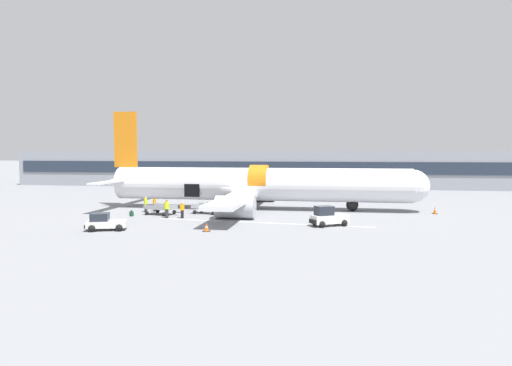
# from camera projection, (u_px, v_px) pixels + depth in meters

# --- Properties ---
(ground_plane) EXTENTS (500.00, 500.00, 0.00)m
(ground_plane) POSITION_uv_depth(u_px,v_px,m) (231.00, 211.00, 48.19)
(ground_plane) COLOR gray
(apron_marking_line) EXTENTS (19.66, 2.19, 0.01)m
(apron_marking_line) POSITION_uv_depth(u_px,v_px,m) (261.00, 223.00, 40.46)
(apron_marking_line) COLOR silver
(apron_marking_line) RESTS_ON ground_plane
(terminal_strip) EXTENTS (95.73, 12.37, 6.48)m
(terminal_strip) POSITION_uv_depth(u_px,v_px,m) (274.00, 168.00, 84.54)
(terminal_strip) COLOR gray
(terminal_strip) RESTS_ON ground_plane
(airplane) EXTENTS (36.10, 28.63, 10.84)m
(airplane) POSITION_uv_depth(u_px,v_px,m) (255.00, 185.00, 49.99)
(airplane) COLOR silver
(airplane) RESTS_ON ground_plane
(baggage_tug_lead) EXTENTS (3.40, 2.66, 1.73)m
(baggage_tug_lead) POSITION_uv_depth(u_px,v_px,m) (328.00, 217.00, 38.60)
(baggage_tug_lead) COLOR silver
(baggage_tug_lead) RESTS_ON ground_plane
(baggage_tug_mid) EXTENTS (3.44, 2.55, 1.39)m
(baggage_tug_mid) POSITION_uv_depth(u_px,v_px,m) (105.00, 223.00, 36.54)
(baggage_tug_mid) COLOR silver
(baggage_tug_mid) RESTS_ON ground_plane
(baggage_cart_loading) EXTENTS (3.94, 2.62, 1.06)m
(baggage_cart_loading) POSITION_uv_depth(u_px,v_px,m) (161.00, 209.00, 45.64)
(baggage_cart_loading) COLOR #999BA0
(baggage_cart_loading) RESTS_ON ground_plane
(baggage_cart_queued) EXTENTS (3.98, 2.30, 1.21)m
(baggage_cart_queued) POSITION_uv_depth(u_px,v_px,m) (208.00, 208.00, 46.37)
(baggage_cart_queued) COLOR #B7BABF
(baggage_cart_queued) RESTS_ON ground_plane
(ground_crew_loader_a) EXTENTS (0.48, 0.53, 1.58)m
(ground_crew_loader_a) POSITION_uv_depth(u_px,v_px,m) (182.00, 209.00, 43.19)
(ground_crew_loader_a) COLOR black
(ground_crew_loader_a) RESTS_ON ground_plane
(ground_crew_loader_b) EXTENTS (0.44, 0.57, 1.63)m
(ground_crew_loader_b) POSITION_uv_depth(u_px,v_px,m) (146.00, 204.00, 47.75)
(ground_crew_loader_b) COLOR black
(ground_crew_loader_b) RESTS_ON ground_plane
(ground_crew_driver) EXTENTS (0.42, 0.54, 1.53)m
(ground_crew_driver) POSITION_uv_depth(u_px,v_px,m) (155.00, 204.00, 48.11)
(ground_crew_driver) COLOR black
(ground_crew_driver) RESTS_ON ground_plane
(ground_crew_supervisor) EXTENTS (0.63, 0.51, 1.79)m
(ground_crew_supervisor) POSITION_uv_depth(u_px,v_px,m) (167.00, 208.00, 43.18)
(ground_crew_supervisor) COLOR #2D2D33
(ground_crew_supervisor) RESTS_ON ground_plane
(suitcase_on_tarmac_upright) EXTENTS (0.45, 0.42, 0.58)m
(suitcase_on_tarmac_upright) POSITION_uv_depth(u_px,v_px,m) (132.00, 214.00, 44.51)
(suitcase_on_tarmac_upright) COLOR #14472D
(suitcase_on_tarmac_upright) RESTS_ON ground_plane
(safety_cone_nose) EXTENTS (0.52, 0.52, 0.79)m
(safety_cone_nose) POSITION_uv_depth(u_px,v_px,m) (435.00, 210.00, 46.24)
(safety_cone_nose) COLOR black
(safety_cone_nose) RESTS_ON ground_plane
(safety_cone_engine_left) EXTENTS (0.57, 0.57, 0.64)m
(safety_cone_engine_left) POSITION_uv_depth(u_px,v_px,m) (206.00, 228.00, 36.05)
(safety_cone_engine_left) COLOR black
(safety_cone_engine_left) RESTS_ON ground_plane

